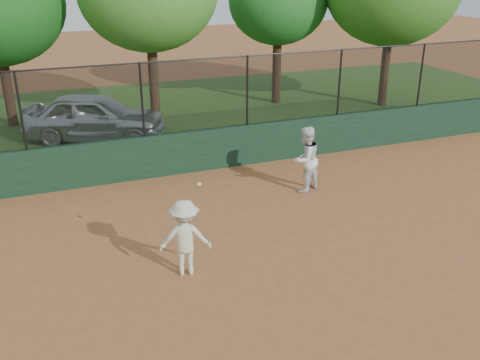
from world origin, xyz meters
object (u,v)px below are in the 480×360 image
object	(u,v)px
parked_car	(95,117)
player_second	(305,159)
tree_3	(278,1)
player_main	(185,238)

from	to	relation	value
parked_car	player_second	size ratio (longest dim) A/B	2.65
parked_car	tree_3	size ratio (longest dim) A/B	0.79
parked_car	tree_3	distance (m)	8.73
player_main	tree_3	xyz separation A→B (m)	(7.20, 11.43, 3.33)
parked_car	player_main	bearing A→B (deg)	-154.05
parked_car	player_second	bearing A→B (deg)	-121.92
player_second	player_main	distance (m)	4.85
player_main	parked_car	bearing A→B (deg)	93.37
parked_car	player_second	xyz separation A→B (m)	(4.53, -6.35, 0.08)
player_main	tree_3	size ratio (longest dim) A/B	0.34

